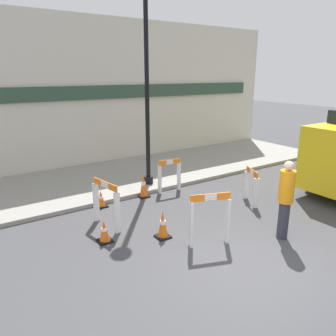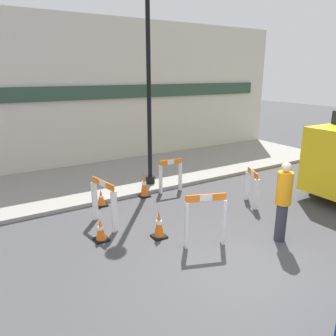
% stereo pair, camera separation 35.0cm
% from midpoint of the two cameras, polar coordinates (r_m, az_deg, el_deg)
% --- Properties ---
extents(ground_plane, '(60.00, 60.00, 0.00)m').
position_cam_midpoint_polar(ground_plane, '(6.49, 13.73, -16.88)').
color(ground_plane, '#424244').
extents(sidewalk_slab, '(18.00, 3.89, 0.11)m').
position_cam_midpoint_polar(sidewalk_slab, '(11.36, -10.75, -1.70)').
color(sidewalk_slab, gray).
rests_on(sidewalk_slab, ground_plane).
extents(storefront_facade, '(18.00, 0.22, 5.50)m').
position_cam_midpoint_polar(storefront_facade, '(12.74, -15.10, 12.33)').
color(storefront_facade, beige).
rests_on(storefront_facade, ground_plane).
extents(streetlamp_post, '(0.44, 0.44, 5.75)m').
position_cam_midpoint_polar(streetlamp_post, '(9.92, -4.83, 17.77)').
color(streetlamp_post, black).
rests_on(streetlamp_post, sidewalk_slab).
extents(barricade_0, '(0.30, 0.94, 1.12)m').
position_cam_midpoint_polar(barricade_0, '(7.79, -12.02, -5.87)').
color(barricade_0, white).
rests_on(barricade_0, ground_plane).
extents(barricade_1, '(0.86, 0.42, 1.15)m').
position_cam_midpoint_polar(barricade_1, '(6.88, 5.82, -8.61)').
color(barricade_1, white).
rests_on(barricade_1, ground_plane).
extents(barricade_2, '(0.45, 0.74, 0.98)m').
position_cam_midpoint_polar(barricade_2, '(9.26, 13.22, -2.96)').
color(barricade_2, white).
rests_on(barricade_2, ground_plane).
extents(barricade_3, '(0.73, 0.21, 1.01)m').
position_cam_midpoint_polar(barricade_3, '(9.89, -0.76, -1.22)').
color(barricade_3, white).
rests_on(barricade_3, ground_plane).
extents(traffic_cone_0, '(0.30, 0.30, 0.47)m').
position_cam_midpoint_polar(traffic_cone_0, '(9.09, -12.68, -5.31)').
color(traffic_cone_0, black).
rests_on(traffic_cone_0, ground_plane).
extents(traffic_cone_1, '(0.30, 0.30, 0.63)m').
position_cam_midpoint_polar(traffic_cone_1, '(7.26, -2.31, -9.86)').
color(traffic_cone_1, black).
rests_on(traffic_cone_1, ground_plane).
extents(traffic_cone_2, '(0.30, 0.30, 0.73)m').
position_cam_midpoint_polar(traffic_cone_2, '(9.56, -5.34, -3.06)').
color(traffic_cone_2, black).
rests_on(traffic_cone_2, ground_plane).
extents(traffic_cone_3, '(0.30, 0.30, 0.50)m').
position_cam_midpoint_polar(traffic_cone_3, '(7.28, -12.40, -10.78)').
color(traffic_cone_3, black).
rests_on(traffic_cone_3, ground_plane).
extents(person_worker, '(0.41, 0.41, 1.75)m').
position_cam_midpoint_polar(person_worker, '(7.37, 18.54, -4.89)').
color(person_worker, '#33333D').
rests_on(person_worker, ground_plane).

